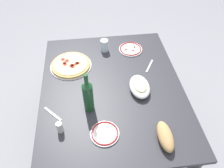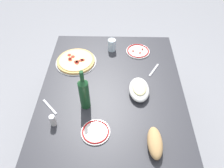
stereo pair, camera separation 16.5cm
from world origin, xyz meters
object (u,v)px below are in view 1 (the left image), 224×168
Objects in this scene: side_plate_near at (105,133)px; side_plate_far at (131,49)px; wine_bottle at (88,96)px; spice_shaker at (60,127)px; dining_table at (112,96)px; baked_pasta_dish at (140,86)px; bread_loaf at (165,136)px; pepperoni_pizza at (71,65)px; water_glass at (104,45)px.

side_plate_near is 0.90m from side_plate_far.
wine_bottle reaches higher than spice_shaker.
wine_bottle is (0.19, -0.18, 0.24)m from dining_table.
bread_loaf reaches higher than baked_pasta_dish.
wine_bottle reaches higher than dining_table.
baked_pasta_dish reaches higher than side_plate_far.
spice_shaker reaches higher than side_plate_far.
dining_table is 6.17× the size of bread_loaf.
water_glass is at bearing 120.59° from pepperoni_pizza.
water_glass reaches higher than pepperoni_pizza.
wine_bottle is 3.07× the size of water_glass.
baked_pasta_dish is 0.72× the size of wine_bottle.
dining_table is at bearing -105.39° from baked_pasta_dish.
pepperoni_pizza is 0.62m from baked_pasta_dish.
water_glass reaches higher than side_plate_far.
water_glass is at bearing -163.39° from bread_loaf.
water_glass is 0.50× the size of bread_loaf.
pepperoni_pizza is at bearing -131.34° from dining_table.
side_plate_near is at bearing -40.65° from baked_pasta_dish.
bread_loaf reaches higher than side_plate_far.
bread_loaf is (0.77, 0.58, 0.03)m from pepperoni_pizza.
wine_bottle reaches higher than baked_pasta_dish.
water_glass is 0.87m from side_plate_near.
dining_table is 12.31× the size of water_glass.
side_plate_near is at bearing -103.10° from bread_loaf.
baked_pasta_dish is at bearing 57.23° from pepperoni_pizza.
side_plate_far is at bearing 106.09° from pepperoni_pizza.
side_plate_near is (0.86, -0.08, -0.05)m from water_glass.
dining_table is at bearing -151.11° from bread_loaf.
side_plate_near is (0.40, -0.10, 0.12)m from dining_table.
side_plate_near is 0.38m from bread_loaf.
side_plate_near is (0.35, -0.30, -0.03)m from baked_pasta_dish.
side_plate_far reaches higher than dining_table.
dining_table is at bearing 135.50° from wine_bottle.
side_plate_far is 0.98× the size of bread_loaf.
pepperoni_pizza is 0.50m from wine_bottle.
pepperoni_pizza is at bearing -122.77° from baked_pasta_dish.
baked_pasta_dish is (0.33, 0.52, 0.03)m from pepperoni_pizza.
dining_table is at bearing 132.51° from spice_shaker.
dining_table is 0.48m from water_glass.
wine_bottle reaches higher than side_plate_far.
dining_table is at bearing 166.52° from side_plate_near.
spice_shaker is (0.35, -0.38, 0.15)m from dining_table.
bread_loaf reaches higher than dining_table.
spice_shaker reaches higher than pepperoni_pizza.
spice_shaker reaches higher than side_plate_near.
bread_loaf reaches higher than pepperoni_pizza.
side_plate_far is at bearing 158.97° from side_plate_near.
spice_shaker is at bearing -50.57° from wine_bottle.
water_glass is (-0.18, 0.30, 0.04)m from pepperoni_pizza.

